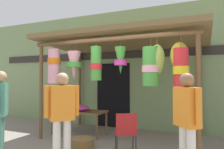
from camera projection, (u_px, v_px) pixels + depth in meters
name	position (u px, v px, depth m)	size (l,w,h in m)	color
shop_facade	(141.00, 69.00, 6.55)	(11.98, 0.29, 3.65)	#7A9360
market_stall_canopy	(122.00, 49.00, 5.29)	(4.22, 2.34, 2.63)	brown
display_table	(79.00, 113.00, 5.82)	(1.48, 0.65, 0.65)	brown
flower_heap_on_table	(77.00, 108.00, 5.75)	(0.70, 0.49, 0.15)	#D13399
folding_chair	(126.00, 130.00, 4.17)	(0.54, 0.54, 0.84)	#AD1E1E
wicker_basket_by_table	(83.00, 143.00, 4.67)	(0.49, 0.49, 0.21)	brown
customer_foreground	(0.00, 107.00, 3.97)	(0.43, 0.47, 1.65)	#4C8E7A
shopper_by_bananas	(187.00, 117.00, 3.19)	(0.43, 0.47, 1.59)	silver
passerby_at_right	(62.00, 111.00, 3.66)	(0.43, 0.47, 1.61)	silver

